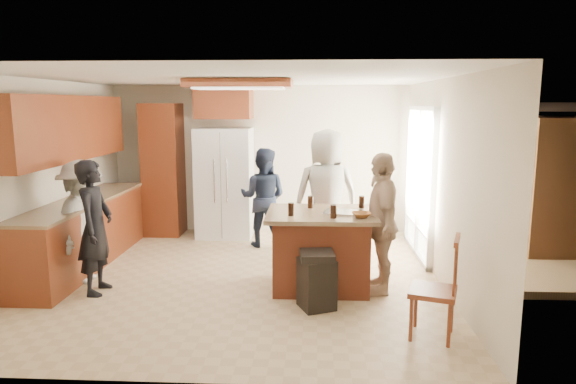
# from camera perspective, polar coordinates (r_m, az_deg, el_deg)

# --- Properties ---
(room_shell) EXTENTS (8.00, 5.20, 5.00)m
(room_shell) POSITION_cam_1_polar(r_m,az_deg,el_deg) (8.69, 26.26, -0.02)
(room_shell) COLOR tan
(room_shell) RESTS_ON ground
(person_front_left) EXTENTS (0.43, 0.58, 1.57)m
(person_front_left) POSITION_cam_1_polar(r_m,az_deg,el_deg) (6.35, -20.64, -3.69)
(person_front_left) COLOR black
(person_front_left) RESTS_ON ground
(person_behind_left) EXTENTS (0.80, 0.56, 1.53)m
(person_behind_left) POSITION_cam_1_polar(r_m,az_deg,el_deg) (7.92, -2.76, -0.61)
(person_behind_left) COLOR #181E30
(person_behind_left) RESTS_ON ground
(person_behind_right) EXTENTS (1.00, 0.75, 1.86)m
(person_behind_right) POSITION_cam_1_polar(r_m,az_deg,el_deg) (7.13, 4.28, -0.43)
(person_behind_right) COLOR #96978F
(person_behind_right) RESTS_ON ground
(person_side_right) EXTENTS (0.51, 0.97, 1.65)m
(person_side_right) POSITION_cam_1_polar(r_m,az_deg,el_deg) (6.06, 10.31, -3.43)
(person_side_right) COLOR tan
(person_side_right) RESTS_ON ground
(person_counter) EXTENTS (0.46, 0.99, 1.52)m
(person_counter) POSITION_cam_1_polar(r_m,az_deg,el_deg) (6.81, -21.91, -3.08)
(person_counter) COLOR #9A9A92
(person_counter) RESTS_ON ground
(left_cabinetry) EXTENTS (0.64, 3.00, 2.30)m
(left_cabinetry) POSITION_cam_1_polar(r_m,az_deg,el_deg) (7.45, -22.33, -0.53)
(left_cabinetry) COLOR maroon
(left_cabinetry) RESTS_ON ground
(back_wall_units) EXTENTS (1.80, 0.60, 2.45)m
(back_wall_units) POSITION_cam_1_polar(r_m,az_deg,el_deg) (8.76, -12.07, 4.24)
(back_wall_units) COLOR maroon
(back_wall_units) RESTS_ON ground
(refrigerator) EXTENTS (0.90, 0.76, 1.80)m
(refrigerator) POSITION_cam_1_polar(r_m,az_deg,el_deg) (8.57, -7.03, 1.03)
(refrigerator) COLOR white
(refrigerator) RESTS_ON ground
(kitchen_island) EXTENTS (1.28, 1.03, 0.93)m
(kitchen_island) POSITION_cam_1_polar(r_m,az_deg,el_deg) (6.19, 3.67, -6.36)
(kitchen_island) COLOR #9D4428
(kitchen_island) RESTS_ON ground
(island_items) EXTENTS (0.95, 0.67, 0.15)m
(island_items) POSITION_cam_1_polar(r_m,az_deg,el_deg) (5.99, 5.98, -2.08)
(island_items) COLOR silver
(island_items) RESTS_ON kitchen_island
(trash_bin) EXTENTS (0.45, 0.45, 0.63)m
(trash_bin) POSITION_cam_1_polar(r_m,az_deg,el_deg) (5.62, 3.21, -9.71)
(trash_bin) COLOR black
(trash_bin) RESTS_ON ground
(spindle_chair) EXTENTS (0.53, 0.53, 0.99)m
(spindle_chair) POSITION_cam_1_polar(r_m,az_deg,el_deg) (5.10, 16.04, -10.58)
(spindle_chair) COLOR maroon
(spindle_chair) RESTS_ON ground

